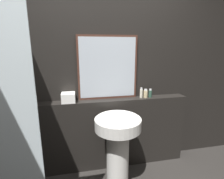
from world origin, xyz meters
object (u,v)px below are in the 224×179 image
towel_stack (68,98)px  conditioner_bottle (146,94)px  shampoo_bottle (141,93)px  lotion_bottle (150,93)px  mirror (108,68)px  pedestal_sink (118,143)px

towel_stack → conditioner_bottle: (1.01, 0.00, -0.00)m
conditioner_bottle → shampoo_bottle: bearing=180.0°
conditioner_bottle → towel_stack: bearing=180.0°
lotion_bottle → mirror: bearing=173.4°
towel_stack → lotion_bottle: bearing=0.0°
pedestal_sink → towel_stack: towel_stack is taller
conditioner_bottle → pedestal_sink: bearing=-139.9°
towel_stack → lotion_bottle: (1.08, 0.00, -0.01)m
pedestal_sink → conditioner_bottle: size_ratio=7.61×
pedestal_sink → shampoo_bottle: size_ratio=6.37×
pedestal_sink → conditioner_bottle: (0.48, 0.40, 0.45)m
pedestal_sink → mirror: bearing=92.9°
shampoo_bottle → mirror: bearing=171.6°
towel_stack → conditioner_bottle: bearing=0.0°
shampoo_bottle → lotion_bottle: size_ratio=1.20×
towel_stack → lotion_bottle: towel_stack is taller
mirror → conditioner_bottle: bearing=-7.4°
pedestal_sink → shampoo_bottle: shampoo_bottle is taller
mirror → shampoo_bottle: (0.44, -0.07, -0.34)m
towel_stack → lotion_bottle: size_ratio=1.43×
shampoo_bottle → conditioner_bottle: shampoo_bottle is taller
pedestal_sink → towel_stack: 0.81m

